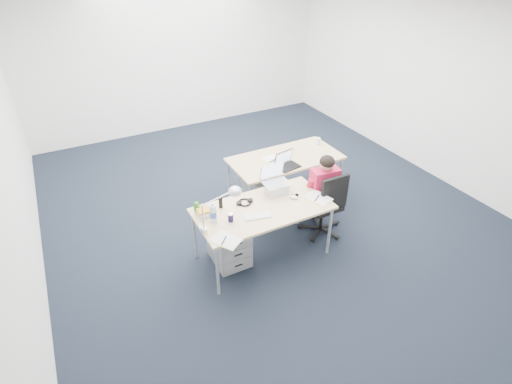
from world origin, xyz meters
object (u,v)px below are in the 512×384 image
computer_mouse (293,197)px  dark_laptop (289,160)px  water_bottle (213,212)px  desk_lamp (216,210)px  desk_near (263,211)px  office_chair (323,215)px  headphones (245,202)px  sunglasses (294,196)px  far_cup (318,141)px  silver_laptop (277,181)px  desk_far (285,160)px  seated_person (319,190)px  book_stack (205,212)px  can_koozie (231,217)px  bear_figurine (197,207)px  cordless_phone (221,202)px  drawer_pedestal_far (261,191)px  wireless_keyboard (257,216)px  drawer_pedestal_near (229,243)px

computer_mouse → dark_laptop: size_ratio=0.35×
water_bottle → desk_lamp: bearing=-97.6°
desk_near → office_chair: office_chair is taller
computer_mouse → headphones: computer_mouse is taller
sunglasses → desk_lamp: (-1.09, -0.14, 0.23)m
far_cup → desk_lamp: bearing=-151.3°
silver_laptop → desk_far: bearing=52.8°
seated_person → book_stack: (-1.61, -0.03, 0.20)m
can_koozie → bear_figurine: bearing=128.9°
book_stack → cordless_phone: 0.23m
seated_person → bear_figurine: bearing=-175.9°
desk_near → desk_far: 1.30m
desk_far → sunglasses: size_ratio=14.06×
office_chair → sunglasses: office_chair is taller
computer_mouse → cordless_phone: size_ratio=0.65×
office_chair → seated_person: (0.01, 0.16, 0.30)m
drawer_pedestal_far → wireless_keyboard: (-0.63, -1.07, 0.46)m
desk_far → dark_laptop: bearing=-113.7°
drawer_pedestal_far → book_stack: book_stack is taller
desk_lamp → dark_laptop: size_ratio=1.57×
book_stack → desk_lamp: (0.02, -0.28, 0.20)m
office_chair → wireless_keyboard: 1.19m
book_stack → headphones: bearing=1.2°
dark_laptop → headphones: bearing=-161.0°
desk_near → water_bottle: water_bottle is taller
bear_figurine → cordless_phone: 0.28m
drawer_pedestal_near → cordless_phone: (-0.03, 0.12, 0.54)m
wireless_keyboard → desk_lamp: 0.55m
seated_person → bear_figurine: 1.69m
drawer_pedestal_near → water_bottle: (-0.21, -0.09, 0.58)m
desk_far → cordless_phone: bearing=-151.6°
cordless_phone → drawer_pedestal_far: bearing=60.4°
desk_far → silver_laptop: size_ratio=4.72×
seated_person → can_koozie: size_ratio=11.27×
drawer_pedestal_near → book_stack: bearing=165.7°
silver_laptop → cordless_phone: silver_laptop is taller
seated_person → wireless_keyboard: 1.15m
book_stack → cordless_phone: size_ratio=1.07×
dark_laptop → far_cup: 0.87m
dark_laptop → silver_laptop: bearing=-144.1°
seated_person → sunglasses: seated_person is taller
headphones → far_cup: (1.70, 0.90, 0.04)m
cordless_phone → far_cup: 2.16m
drawer_pedestal_far → water_bottle: bearing=-140.0°
seated_person → headphones: size_ratio=5.34×
bear_figurine → far_cup: bearing=40.0°
can_koozie → desk_lamp: (-0.19, -0.05, 0.19)m
seated_person → sunglasses: (-0.50, -0.17, 0.17)m
drawer_pedestal_far → silver_laptop: (-0.18, -0.73, 0.62)m
seated_person → bear_figurine: seated_person is taller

